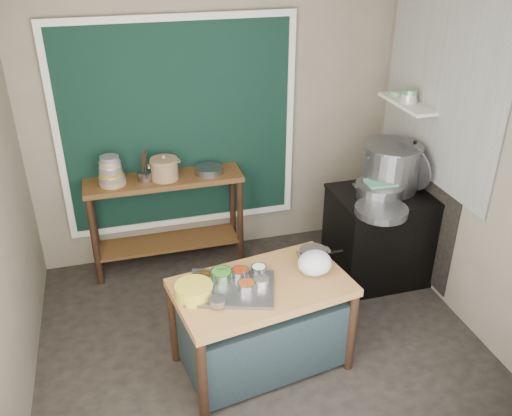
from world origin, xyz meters
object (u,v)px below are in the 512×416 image
object	(u,v)px
stock_pot	(391,167)
ceramic_crock	(165,170)
back_counter	(168,222)
utensil_cup	(145,176)
saucepan	(313,256)
condiment_tray	(231,288)
stove_block	(381,237)
steamer	(380,191)
prep_table	(262,325)
yellow_basin	(194,291)

from	to	relation	value
stock_pot	ceramic_crock	bearing A→B (deg)	162.69
back_counter	utensil_cup	xyz separation A→B (m)	(-0.16, -0.01, 0.52)
saucepan	condiment_tray	bearing A→B (deg)	-166.13
stove_block	utensil_cup	world-z (taller)	utensil_cup
back_counter	steamer	bearing A→B (deg)	-23.86
condiment_tray	prep_table	bearing A→B (deg)	1.99
condiment_tray	utensil_cup	bearing A→B (deg)	105.10
prep_table	steamer	size ratio (longest dim) A/B	2.86
back_counter	utensil_cup	distance (m)	0.54
stove_block	stock_pot	distance (m)	0.68
prep_table	back_counter	size ratio (longest dim) A/B	0.86
yellow_basin	ceramic_crock	distance (m)	1.58
stove_block	utensil_cup	distance (m)	2.26
yellow_basin	steamer	world-z (taller)	steamer
back_counter	stove_block	xyz separation A→B (m)	(1.90, -0.73, -0.05)
condiment_tray	steamer	distance (m)	1.74
yellow_basin	prep_table	bearing A→B (deg)	2.09
condiment_tray	yellow_basin	world-z (taller)	yellow_basin
saucepan	utensil_cup	distance (m)	1.80
back_counter	stove_block	size ratio (longest dim) A/B	1.61
prep_table	stock_pot	size ratio (longest dim) A/B	2.30
stove_block	ceramic_crock	xyz separation A→B (m)	(-1.89, 0.70, 0.61)
stove_block	steamer	xyz separation A→B (m)	(-0.10, -0.06, 0.53)
yellow_basin	ceramic_crock	xyz separation A→B (m)	(0.01, 1.57, 0.24)
prep_table	saucepan	size ratio (longest dim) A/B	5.85
prep_table	stove_block	world-z (taller)	stove_block
prep_table	back_counter	bearing A→B (deg)	98.04
yellow_basin	ceramic_crock	world-z (taller)	ceramic_crock
back_counter	condiment_tray	world-z (taller)	back_counter
ceramic_crock	steamer	bearing A→B (deg)	-23.11
prep_table	steamer	bearing A→B (deg)	21.80
condiment_tray	utensil_cup	xyz separation A→B (m)	(-0.42, 1.57, 0.23)
stove_block	utensil_cup	xyz separation A→B (m)	(-2.06, 0.72, 0.57)
saucepan	utensil_cup	bearing A→B (deg)	128.16
yellow_basin	utensil_cup	distance (m)	1.60
saucepan	utensil_cup	world-z (taller)	utensil_cup
prep_table	yellow_basin	distance (m)	0.65
condiment_tray	saucepan	distance (m)	0.70
stove_block	saucepan	size ratio (longest dim) A/B	4.21
stock_pot	condiment_tray	bearing A→B (deg)	-150.95
saucepan	utensil_cup	size ratio (longest dim) A/B	1.43
utensil_cup	yellow_basin	bearing A→B (deg)	-84.12
yellow_basin	stock_pot	bearing A→B (deg)	25.95
back_counter	condiment_tray	size ratio (longest dim) A/B	2.40
condiment_tray	back_counter	bearing A→B (deg)	99.35
back_counter	stove_block	world-z (taller)	back_counter
yellow_basin	utensil_cup	size ratio (longest dim) A/B	1.76
back_counter	steamer	world-z (taller)	steamer
condiment_tray	ceramic_crock	distance (m)	1.60
steamer	yellow_basin	bearing A→B (deg)	-155.91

